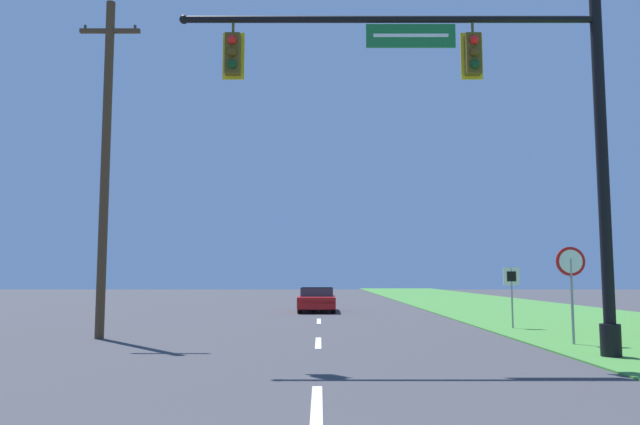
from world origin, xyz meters
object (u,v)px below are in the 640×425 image
signal_mast (500,124)px  car_ahead (318,299)px  utility_pole_near (107,161)px  stop_sign (572,273)px  route_sign_post (513,284)px

signal_mast → car_ahead: bearing=103.3°
car_ahead → utility_pole_near: 15.61m
signal_mast → car_ahead: 18.90m
signal_mast → car_ahead: (-4.22, 17.83, -4.61)m
stop_sign → route_sign_post: (-0.03, 4.98, -0.34)m
stop_sign → utility_pole_near: bearing=172.1°
signal_mast → utility_pole_near: bearing=157.8°
route_sign_post → car_ahead: bearing=122.6°
stop_sign → signal_mast: bearing=-135.2°
car_ahead → stop_sign: bearing=-66.5°
route_sign_post → utility_pole_near: utility_pole_near is taller
signal_mast → car_ahead: size_ratio=2.14×
car_ahead → stop_sign: stop_sign is taller
car_ahead → utility_pole_near: size_ratio=0.46×
car_ahead → route_sign_post: bearing=-57.4°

